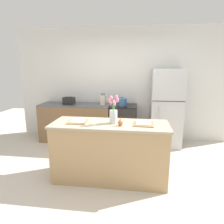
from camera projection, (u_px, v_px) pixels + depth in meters
The scene contains 13 objects.
ground_plane at pixel (110, 178), 3.27m from camera, with size 10.00×10.00×0.00m, color beige.
back_wall at pixel (121, 84), 4.90m from camera, with size 5.20×0.08×2.70m.
kitchen_island at pixel (110, 151), 3.16m from camera, with size 1.80×0.66×0.93m.
back_counter at pixel (76, 122), 4.85m from camera, with size 1.68×0.60×0.91m.
stove_range at pixel (124, 124), 4.70m from camera, with size 0.60×0.61×0.91m.
refrigerator at pixel (166, 108), 4.49m from camera, with size 0.68×0.67×1.73m.
flower_vase at pixel (113, 113), 3.03m from camera, with size 0.16×0.17×0.44m.
pear_figurine at pixel (120, 122), 2.92m from camera, with size 0.08×0.08×0.13m.
plate_setting_left at pixel (78, 121), 3.12m from camera, with size 0.31×0.31×0.02m.
plate_setting_right at pixel (144, 124), 2.99m from camera, with size 0.31×0.31×0.02m.
toaster at pixel (69, 101), 4.71m from camera, with size 0.28×0.18×0.17m.
cooking_pot at pixel (122, 102), 4.56m from camera, with size 0.24×0.24×0.19m.
knife_block at pixel (103, 100), 4.64m from camera, with size 0.10×0.14×0.27m.
Camera 1 is at (0.42, -2.92, 1.78)m, focal length 32.00 mm.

